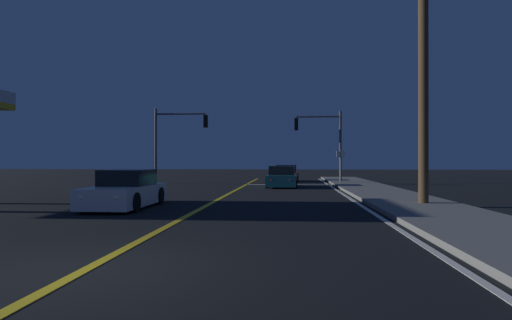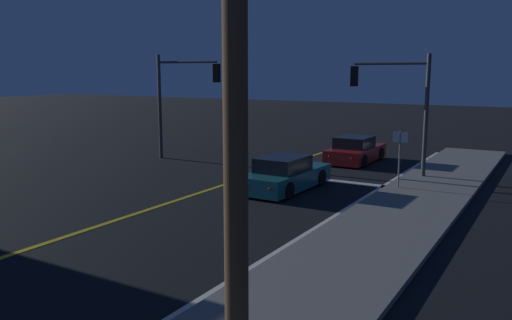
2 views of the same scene
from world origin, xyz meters
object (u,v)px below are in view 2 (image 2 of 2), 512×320
object	(u,v)px
car_distant_tail_red	(355,151)
traffic_signal_near_right	(397,96)
car_following_oncoming_teal	(285,175)
traffic_signal_far_left	(181,90)
street_sign_corner	(400,151)
utility_pole_right	(235,1)

from	to	relation	value
car_distant_tail_red	traffic_signal_near_right	distance (m)	4.83
car_following_oncoming_teal	traffic_signal_near_right	size ratio (longest dim) A/B	0.86
traffic_signal_near_right	traffic_signal_far_left	world-z (taller)	traffic_signal_far_left
car_distant_tail_red	traffic_signal_far_left	bearing A→B (deg)	-152.75
traffic_signal_near_right	street_sign_corner	bearing A→B (deg)	109.03
utility_pole_right	car_distant_tail_red	bearing A→B (deg)	104.92
utility_pole_right	street_sign_corner	size ratio (longest dim) A/B	4.52
car_distant_tail_red	street_sign_corner	world-z (taller)	street_sign_corner
utility_pole_right	car_following_oncoming_teal	bearing A→B (deg)	114.22
traffic_signal_far_left	car_distant_tail_red	bearing A→B (deg)	26.75
car_following_oncoming_teal	street_sign_corner	xyz separation A→B (m)	(3.89, 2.01, 1.01)
street_sign_corner	utility_pole_right	bearing A→B (deg)	-84.19
car_following_oncoming_teal	traffic_signal_far_left	bearing A→B (deg)	157.75
traffic_signal_far_left	street_sign_corner	size ratio (longest dim) A/B	2.32
utility_pole_right	traffic_signal_near_right	bearing A→B (deg)	98.13
traffic_signal_far_left	street_sign_corner	world-z (taller)	traffic_signal_far_left
traffic_signal_near_right	car_following_oncoming_teal	bearing A→B (deg)	58.70
traffic_signal_near_right	car_distant_tail_red	bearing A→B (deg)	-43.83
traffic_signal_near_right	utility_pole_right	distance (m)	16.85
traffic_signal_far_left	utility_pole_right	bearing A→B (deg)	-49.10
car_following_oncoming_teal	street_sign_corner	world-z (taller)	street_sign_corner
car_distant_tail_red	car_following_oncoming_teal	size ratio (longest dim) A/B	0.94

